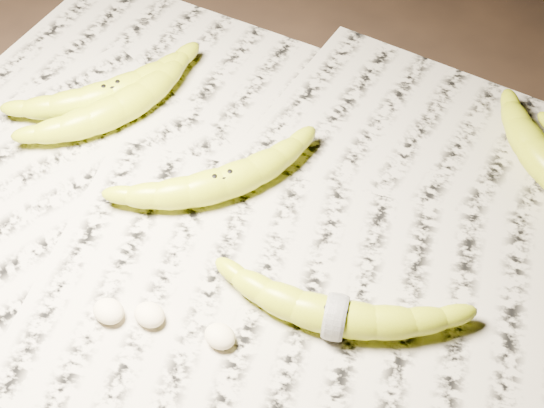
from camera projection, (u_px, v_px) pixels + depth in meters
The scene contains 10 objects.
ground at pixel (262, 220), 0.83m from camera, with size 3.00×3.00×0.00m, color black.
newspaper_patch at pixel (255, 216), 0.83m from camera, with size 0.90×0.70×0.01m, color #BCB4A1.
banana_left_a at pixel (112, 92), 0.92m from camera, with size 0.22×0.06×0.04m, color #B9D61A, non-canonical shape.
banana_left_b at pixel (118, 106), 0.90m from camera, with size 0.21×0.06×0.04m, color #B9D61A, non-canonical shape.
banana_center at pixel (222, 181), 0.83m from camera, with size 0.21×0.06×0.04m, color #B9D61A, non-canonical shape.
banana_taped at pixel (336, 315), 0.72m from camera, with size 0.22×0.06×0.04m, color #B9D61A, non-canonical shape.
measuring_tape at pixel (336, 315), 0.72m from camera, with size 0.05×0.05×0.00m, color white.
flesh_chunk_a at pixel (108, 309), 0.74m from camera, with size 0.03×0.03×0.02m, color #FFF0C5.
flesh_chunk_b at pixel (149, 313), 0.74m from camera, with size 0.03×0.03×0.02m, color #FFF0C5.
flesh_chunk_c at pixel (220, 334), 0.72m from camera, with size 0.03×0.03×0.02m, color #FFF0C5.
Camera 1 is at (0.28, -0.42, 0.66)m, focal length 50.00 mm.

